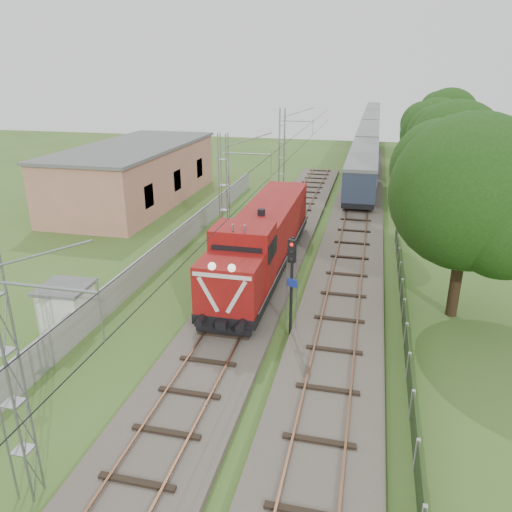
% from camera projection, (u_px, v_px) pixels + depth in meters
% --- Properties ---
extents(ground, '(140.00, 140.00, 0.00)m').
position_uv_depth(ground, '(213.00, 360.00, 21.27)').
color(ground, '#3D5B22').
rests_on(ground, ground).
extents(track_main, '(4.20, 70.00, 0.45)m').
position_uv_depth(track_main, '(252.00, 290.00, 27.58)').
color(track_main, '#6B6054').
rests_on(track_main, ground).
extents(track_side, '(4.20, 80.00, 0.45)m').
position_uv_depth(track_side, '(355.00, 227.00, 38.34)').
color(track_side, '#6B6054').
rests_on(track_side, ground).
extents(catenary, '(3.31, 70.00, 8.00)m').
position_uv_depth(catenary, '(225.00, 197.00, 31.39)').
color(catenary, gray).
rests_on(catenary, ground).
extents(boundary_wall, '(0.25, 40.00, 1.50)m').
position_uv_depth(boundary_wall, '(175.00, 242.00, 33.32)').
color(boundary_wall, '#9E9E99').
rests_on(boundary_wall, ground).
extents(station_building, '(8.40, 20.40, 5.22)m').
position_uv_depth(station_building, '(136.00, 174.00, 45.39)').
color(station_building, tan).
rests_on(station_building, ground).
extents(fence, '(0.12, 32.00, 1.20)m').
position_uv_depth(fence, '(406.00, 335.00, 22.08)').
color(fence, black).
rests_on(fence, ground).
extents(locomotive, '(2.96, 16.93, 4.30)m').
position_uv_depth(locomotive, '(263.00, 239.00, 29.42)').
color(locomotive, black).
rests_on(locomotive, ground).
extents(coach_rake, '(2.85, 84.95, 3.29)m').
position_uv_depth(coach_rake, '(370.00, 129.00, 79.45)').
color(coach_rake, black).
rests_on(coach_rake, ground).
extents(signal_post, '(0.50, 0.41, 4.79)m').
position_uv_depth(signal_post, '(292.00, 270.00, 22.08)').
color(signal_post, black).
rests_on(signal_post, ground).
extents(relay_hut, '(2.35, 2.35, 2.31)m').
position_uv_depth(relay_hut, '(67.00, 308.00, 23.29)').
color(relay_hut, silver).
rests_on(relay_hut, ground).
extents(tree_a, '(7.69, 7.32, 9.96)m').
position_uv_depth(tree_a, '(471.00, 194.00, 22.96)').
color(tree_a, '#321F14').
rests_on(tree_a, ground).
extents(tree_b, '(7.42, 7.06, 9.61)m').
position_uv_depth(tree_b, '(456.00, 150.00, 36.52)').
color(tree_b, '#321F14').
rests_on(tree_b, ground).
extents(tree_c, '(7.01, 6.67, 9.08)m').
position_uv_depth(tree_c, '(436.00, 134.00, 47.79)').
color(tree_c, '#321F14').
rests_on(tree_c, ground).
extents(tree_d, '(7.31, 6.96, 9.47)m').
position_uv_depth(tree_d, '(449.00, 118.00, 60.12)').
color(tree_d, '#321F14').
rests_on(tree_d, ground).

